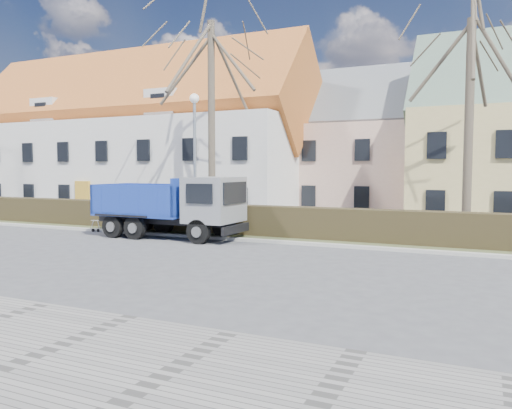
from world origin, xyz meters
The scene contains 12 objects.
ground centered at (0.00, 0.00, 0.00)m, with size 120.00×120.00×0.00m, color #464649.
curb_far centered at (0.00, 4.60, 0.06)m, with size 80.00×0.30×0.12m, color #AAA79D.
grass_strip centered at (0.00, 6.20, 0.05)m, with size 80.00×3.00×0.10m, color #404728.
hedge centered at (0.00, 6.00, 0.65)m, with size 60.00×0.90×1.30m, color #2D2516.
building_white centered at (-13.00, 16.00, 4.75)m, with size 26.80×10.80×9.50m, color silver, non-canonical shape.
building_pink centered at (4.00, 20.00, 4.00)m, with size 10.80×8.80×8.00m, color #CFA692, non-canonical shape.
tree_1 centered at (-2.00, 8.50, 6.33)m, with size 9.20×9.20×12.65m, color #4E4336, non-canonical shape.
tree_2 centered at (10.00, 8.50, 5.50)m, with size 8.00×8.00×11.00m, color #4E4336, non-canonical shape.
dump_truck centered at (-1.91, 4.18, 1.36)m, with size 6.82×2.53×2.73m, color navy, non-canonical shape.
streetlight centered at (-2.08, 7.00, 3.32)m, with size 0.52×0.52×6.65m, color gray, non-canonical shape.
cart_frame centered at (-6.16, 4.37, 0.31)m, with size 0.69×0.39×0.63m, color silver, non-canonical shape.
parked_car_a centered at (-7.12, 10.62, 0.60)m, with size 1.41×3.51×1.20m, color #26252A.
Camera 1 is at (10.65, -13.67, 2.93)m, focal length 35.00 mm.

